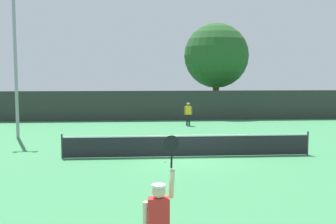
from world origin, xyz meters
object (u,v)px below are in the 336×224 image
at_px(player_receiving, 188,112).
at_px(parked_car_mid, 230,103).
at_px(tennis_ball, 165,162).
at_px(large_tree, 216,56).
at_px(player_serving, 159,216).
at_px(parked_car_near, 134,104).
at_px(light_pole, 15,41).
at_px(parked_car_far, 257,102).

relative_size(player_receiving, parked_car_mid, 0.36).
relative_size(tennis_ball, parked_car_mid, 0.02).
bearing_deg(parked_car_mid, large_tree, -117.94).
xyz_separation_m(player_serving, parked_car_near, (-0.69, 31.23, -0.38)).
bearing_deg(light_pole, parked_car_far, 41.42).
distance_m(tennis_ball, light_pole, 11.94).
relative_size(large_tree, parked_car_near, 1.90).
xyz_separation_m(player_serving, parked_car_mid, (8.53, 31.72, -0.38)).
distance_m(player_receiving, parked_car_near, 10.43).
bearing_deg(parked_car_far, light_pole, -136.59).
bearing_deg(player_receiving, large_tree, -114.72).
xyz_separation_m(player_receiving, parked_car_far, (8.44, 11.76, -0.19)).
bearing_deg(parked_car_mid, light_pole, -129.78).
bearing_deg(tennis_ball, parked_car_far, 65.32).
bearing_deg(parked_car_mid, player_serving, -98.51).
bearing_deg(large_tree, parked_car_near, 161.80).
distance_m(player_serving, parked_car_near, 31.24).
distance_m(light_pole, large_tree, 18.28).
bearing_deg(parked_car_far, parked_car_near, -168.37).
distance_m(tennis_ball, parked_car_far, 26.07).
relative_size(tennis_ball, light_pole, 0.01).
bearing_deg(tennis_ball, player_serving, -94.49).
relative_size(parked_car_near, parked_car_far, 0.99).
distance_m(player_receiving, parked_car_far, 14.48).
height_order(player_serving, parked_car_far, player_serving).
height_order(tennis_ball, light_pole, light_pole).
bearing_deg(parked_car_near, player_receiving, -68.62).
xyz_separation_m(tennis_ball, parked_car_mid, (7.77, 22.07, 0.74)).
height_order(player_receiving, parked_car_near, parked_car_near).
xyz_separation_m(tennis_ball, parked_car_far, (10.88, 23.68, 0.74)).
bearing_deg(parked_car_far, player_receiving, -123.65).
distance_m(player_serving, player_receiving, 21.79).
bearing_deg(parked_car_mid, tennis_ball, -102.86).
distance_m(tennis_ball, parked_car_mid, 23.41).
distance_m(light_pole, parked_car_mid, 22.18).
height_order(light_pole, large_tree, light_pole).
bearing_deg(player_serving, light_pole, 113.10).
distance_m(player_receiving, light_pole, 12.27).
relative_size(large_tree, parked_car_far, 1.88).
bearing_deg(parked_car_mid, parked_car_far, 33.83).
distance_m(player_serving, light_pole, 18.72).
bearing_deg(tennis_ball, parked_car_near, 93.83).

